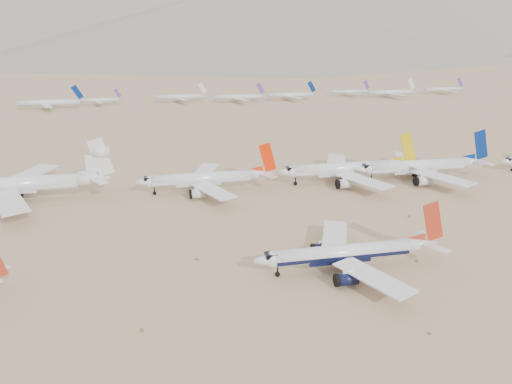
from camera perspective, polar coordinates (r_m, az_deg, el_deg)
ground at (r=123.42m, az=8.27°, el=-9.26°), size 7000.00×7000.00×0.00m
main_airliner at (r=124.58m, az=10.71°, el=-6.83°), size 46.07×45.00×16.26m
row2_navy_widebody at (r=205.13m, az=18.42°, el=2.81°), size 53.14×51.97×18.91m
row2_gold_tail at (r=194.46m, az=10.40°, el=2.62°), size 52.42×51.26×18.66m
row2_orange_tail at (r=180.95m, az=-5.63°, el=1.52°), size 47.99×46.95×17.12m
row2_white_trijet at (r=187.37m, az=-25.37°, el=0.82°), size 59.76×58.40×21.18m
distant_storage_row at (r=403.67m, az=-8.23°, el=10.62°), size 511.84×58.11×14.76m
foothills at (r=1329.03m, az=13.83°, el=18.20°), size 4637.50×1395.00×155.00m
desert_scrub at (r=98.62m, az=14.87°, el=-17.27°), size 261.14×121.67×0.63m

